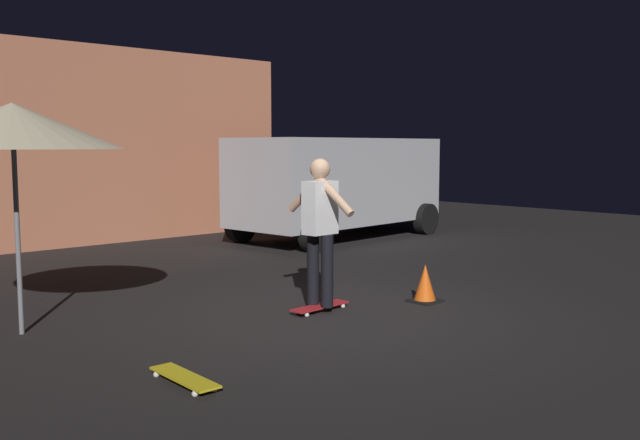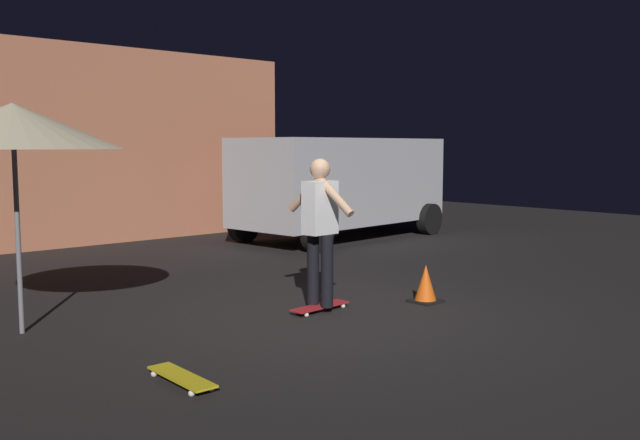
{
  "view_description": "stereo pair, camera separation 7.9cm",
  "coord_description": "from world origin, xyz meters",
  "px_view_note": "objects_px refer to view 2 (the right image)",
  "views": [
    {
      "loc": [
        -5.39,
        -5.55,
        1.88
      ],
      "look_at": [
        0.01,
        0.23,
        1.05
      ],
      "focal_mm": 39.71,
      "sensor_mm": 36.0,
      "label": 1
    },
    {
      "loc": [
        -5.33,
        -5.61,
        1.88
      ],
      "look_at": [
        0.01,
        0.23,
        1.05
      ],
      "focal_mm": 39.71,
      "sensor_mm": 36.0,
      "label": 2
    }
  ],
  "objects_px": {
    "skateboard_ridden": "(320,307)",
    "skateboard_spare": "(182,377)",
    "parked_van": "(341,181)",
    "patio_umbrella": "(13,126)",
    "skater": "(320,221)",
    "traffic_cone": "(426,285)"
  },
  "relations": [
    {
      "from": "parked_van",
      "to": "skater",
      "type": "bearing_deg",
      "value": -136.21
    },
    {
      "from": "skateboard_ridden",
      "to": "skater",
      "type": "relative_size",
      "value": 0.47
    },
    {
      "from": "parked_van",
      "to": "patio_umbrella",
      "type": "xyz_separation_m",
      "value": [
        -7.53,
        -3.15,
        0.91
      ]
    },
    {
      "from": "parked_van",
      "to": "skater",
      "type": "distance_m",
      "value": 6.48
    },
    {
      "from": "patio_umbrella",
      "to": "traffic_cone",
      "type": "xyz_separation_m",
      "value": [
        4.11,
        -1.85,
        -1.86
      ]
    },
    {
      "from": "patio_umbrella",
      "to": "skateboard_ridden",
      "type": "height_order",
      "value": "patio_umbrella"
    },
    {
      "from": "parked_van",
      "to": "skater",
      "type": "xyz_separation_m",
      "value": [
        -4.68,
        -4.48,
        -0.12
      ]
    },
    {
      "from": "skateboard_ridden",
      "to": "skateboard_spare",
      "type": "distance_m",
      "value": 2.71
    },
    {
      "from": "skateboard_ridden",
      "to": "skater",
      "type": "distance_m",
      "value": 0.98
    },
    {
      "from": "traffic_cone",
      "to": "skateboard_ridden",
      "type": "bearing_deg",
      "value": 157.94
    },
    {
      "from": "skateboard_spare",
      "to": "skater",
      "type": "relative_size",
      "value": 0.47
    },
    {
      "from": "skateboard_ridden",
      "to": "traffic_cone",
      "type": "xyz_separation_m",
      "value": [
        1.26,
        -0.51,
        0.16
      ]
    },
    {
      "from": "skateboard_spare",
      "to": "skater",
      "type": "xyz_separation_m",
      "value": [
        2.48,
        1.08,
        0.98
      ]
    },
    {
      "from": "patio_umbrella",
      "to": "traffic_cone",
      "type": "bearing_deg",
      "value": -24.17
    },
    {
      "from": "skateboard_spare",
      "to": "skateboard_ridden",
      "type": "bearing_deg",
      "value": 23.6
    },
    {
      "from": "patio_umbrella",
      "to": "traffic_cone",
      "type": "distance_m",
      "value": 4.88
    },
    {
      "from": "traffic_cone",
      "to": "patio_umbrella",
      "type": "bearing_deg",
      "value": 155.83
    },
    {
      "from": "skateboard_spare",
      "to": "skater",
      "type": "distance_m",
      "value": 2.88
    },
    {
      "from": "parked_van",
      "to": "traffic_cone",
      "type": "bearing_deg",
      "value": -124.38
    },
    {
      "from": "patio_umbrella",
      "to": "skateboard_ridden",
      "type": "distance_m",
      "value": 3.74
    },
    {
      "from": "patio_umbrella",
      "to": "skater",
      "type": "xyz_separation_m",
      "value": [
        2.85,
        -1.34,
        -1.04
      ]
    },
    {
      "from": "patio_umbrella",
      "to": "skateboard_spare",
      "type": "xyz_separation_m",
      "value": [
        0.37,
        -2.42,
        -2.02
      ]
    }
  ]
}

